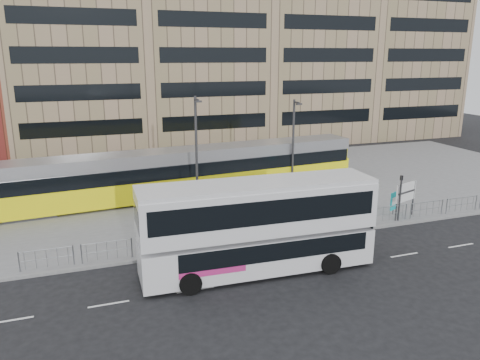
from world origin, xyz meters
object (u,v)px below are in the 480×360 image
object	(u,v)px
ad_panel	(394,201)
traffic_light_west	(227,208)
station_sign	(406,194)
lamp_post_west	(197,149)
traffic_light_east	(400,192)
lamp_post_east	(294,140)
double_decker_bus	(258,224)
pedestrian	(274,210)
tram	(170,174)

from	to	relation	value
ad_panel	traffic_light_west	distance (m)	12.29
station_sign	lamp_post_west	bearing A→B (deg)	134.42
traffic_light_east	lamp_post_east	xyz separation A→B (m)	(-3.21, 9.53, 2.02)
double_decker_bus	pedestrian	bearing A→B (deg)	61.67
double_decker_bus	ad_panel	xyz separation A→B (m)	(11.96, 4.77, -1.49)
tram	lamp_post_west	world-z (taller)	lamp_post_west
traffic_light_east	lamp_post_west	distance (m)	13.97
ad_panel	lamp_post_east	world-z (taller)	lamp_post_east
tram	lamp_post_east	distance (m)	10.25
station_sign	pedestrian	xyz separation A→B (m)	(-8.77, 1.95, -0.79)
traffic_light_east	station_sign	bearing A→B (deg)	20.67
double_decker_bus	traffic_light_west	world-z (taller)	double_decker_bus
traffic_light_west	pedestrian	bearing A→B (deg)	36.39
station_sign	traffic_light_east	distance (m)	0.88
tram	traffic_light_east	bearing A→B (deg)	-43.00
tram	lamp_post_west	size ratio (longest dim) A/B	3.93
traffic_light_west	tram	bearing A→B (deg)	110.11
station_sign	pedestrian	distance (m)	9.01
station_sign	pedestrian	world-z (taller)	station_sign
pedestrian	traffic_light_east	distance (m)	8.42
station_sign	traffic_light_west	distance (m)	12.51
double_decker_bus	station_sign	world-z (taller)	double_decker_bus
double_decker_bus	lamp_post_east	size ratio (longest dim) A/B	1.65
traffic_light_east	pedestrian	bearing A→B (deg)	158.72
pedestrian	double_decker_bus	bearing A→B (deg)	141.72
pedestrian	lamp_post_west	bearing A→B (deg)	33.05
lamp_post_east	traffic_light_west	bearing A→B (deg)	-133.73
ad_panel	pedestrian	world-z (taller)	pedestrian
tram	lamp_post_east	bearing A→B (deg)	-9.53
traffic_light_west	lamp_post_east	world-z (taller)	lamp_post_east
traffic_light_west	traffic_light_east	xyz separation A→B (m)	(11.76, -0.59, 0.00)
station_sign	ad_panel	size ratio (longest dim) A/B	1.52
station_sign	traffic_light_west	world-z (taller)	traffic_light_west
traffic_light_east	lamp_post_east	size ratio (longest dim) A/B	0.43
station_sign	ad_panel	xyz separation A→B (m)	(-0.27, 0.81, -0.75)
tram	station_sign	xyz separation A→B (m)	(13.94, -9.97, -0.17)
double_decker_bus	traffic_light_east	distance (m)	12.05
pedestrian	traffic_light_west	size ratio (longest dim) A/B	0.58
traffic_light_east	double_decker_bus	bearing A→B (deg)	-167.81
double_decker_bus	station_sign	xyz separation A→B (m)	(12.23, 3.96, -0.74)
pedestrian	traffic_light_west	bearing A→B (deg)	106.80
ad_panel	lamp_post_east	distance (m)	9.64
station_sign	traffic_light_west	xyz separation A→B (m)	(-12.50, 0.23, 0.29)
traffic_light_west	lamp_post_east	size ratio (longest dim) A/B	0.43
ad_panel	traffic_light_east	xyz separation A→B (m)	(-0.47, -1.17, 1.04)
lamp_post_east	double_decker_bus	bearing A→B (deg)	-122.23
pedestrian	lamp_post_east	distance (m)	9.22
pedestrian	ad_panel	bearing A→B (deg)	-105.53
tram	station_sign	world-z (taller)	tram
pedestrian	lamp_post_east	xyz separation A→B (m)	(4.81, 7.22, 3.11)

